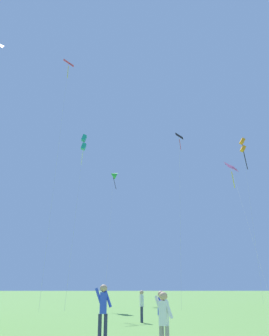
{
  "coord_description": "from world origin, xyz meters",
  "views": [
    {
      "loc": [
        -1.73,
        -5.21,
        1.66
      ],
      "look_at": [
        -0.96,
        34.11,
        14.8
      ],
      "focal_mm": 38.33,
      "sensor_mm": 36.0,
      "label": 1
    }
  ],
  "objects": [
    {
      "name": "person_in_red_shirt",
      "position": [
        -0.99,
        14.06,
        0.91
      ],
      "size": [
        0.21,
        0.49,
        1.52
      ],
      "color": "#2D3351",
      "rests_on": "ground_plane"
    },
    {
      "name": "kite_orange_box",
      "position": [
        14.83,
        42.41,
        21.01
      ],
      "size": [
        2.42,
        7.51,
        22.22
      ],
      "color": "orange",
      "rests_on": "ground_plane"
    },
    {
      "name": "kite_red_high",
      "position": [
        -8.9,
        31.29,
        25.43
      ],
      "size": [
        1.4,
        9.51,
        27.98
      ],
      "color": "red",
      "rests_on": "ground_plane"
    },
    {
      "name": "kite_green_small",
      "position": [
        -3.56,
        38.3,
        15.24
      ],
      "size": [
        1.26,
        11.4,
        15.85
      ],
      "color": "green",
      "rests_on": "ground_plane"
    },
    {
      "name": "kite_black_large",
      "position": [
        3.66,
        29.52,
        15.64
      ],
      "size": [
        1.72,
        6.02,
        17.51
      ],
      "color": "black",
      "rests_on": "ground_plane"
    },
    {
      "name": "person_foreground_watcher",
      "position": [
        -2.49,
        7.05,
        1.05
      ],
      "size": [
        0.57,
        0.24,
        1.75
      ],
      "color": "#2D3351",
      "rests_on": "ground_plane"
    },
    {
      "name": "person_in_blue_jacket",
      "position": [
        -0.82,
        4.29,
        0.94
      ],
      "size": [
        0.46,
        0.33,
        1.56
      ],
      "color": "gray",
      "rests_on": "ground_plane"
    },
    {
      "name": "kite_teal_box",
      "position": [
        -6.55,
        31.02,
        16.57
      ],
      "size": [
        0.63,
        8.06,
        17.56
      ],
      "color": "teal",
      "rests_on": "ground_plane"
    },
    {
      "name": "person_far_back",
      "position": [
        -0.56,
        7.87,
        0.93
      ],
      "size": [
        0.29,
        0.48,
        1.55
      ],
      "color": "gray",
      "rests_on": "ground_plane"
    },
    {
      "name": "kite_pink_low",
      "position": [
        10.74,
        35.19,
        14.68
      ],
      "size": [
        1.88,
        11.82,
        16.15
      ],
      "color": "pink",
      "rests_on": "ground_plane"
    }
  ]
}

